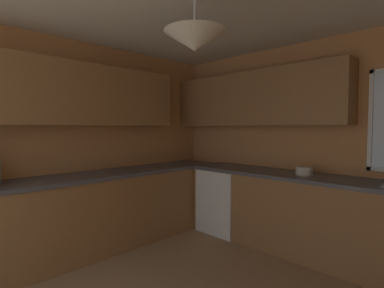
# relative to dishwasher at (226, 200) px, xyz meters

# --- Properties ---
(room_shell) EXTENTS (4.08, 4.12, 2.51)m
(room_shell) POSITION_rel_dishwasher_xyz_m (0.64, -1.12, 1.29)
(room_shell) COLOR #C6844C
(room_shell) RESTS_ON ground_plane
(counter_run_left) EXTENTS (0.65, 3.73, 0.89)m
(counter_run_left) POSITION_rel_dishwasher_xyz_m (-0.66, -1.66, 0.02)
(counter_run_left) COLOR olive
(counter_run_left) RESTS_ON ground_plane
(counter_run_back) EXTENTS (3.17, 0.65, 0.89)m
(counter_run_back) POSITION_rel_dishwasher_xyz_m (1.22, 0.03, 0.02)
(counter_run_back) COLOR olive
(counter_run_back) RESTS_ON ground_plane
(dishwasher) EXTENTS (0.60, 0.60, 0.85)m
(dishwasher) POSITION_rel_dishwasher_xyz_m (0.00, 0.00, 0.00)
(dishwasher) COLOR white
(dishwasher) RESTS_ON ground_plane
(bowl) EXTENTS (0.18, 0.18, 0.09)m
(bowl) POSITION_rel_dishwasher_xyz_m (1.08, 0.03, 0.51)
(bowl) COLOR beige
(bowl) RESTS_ON counter_run_back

